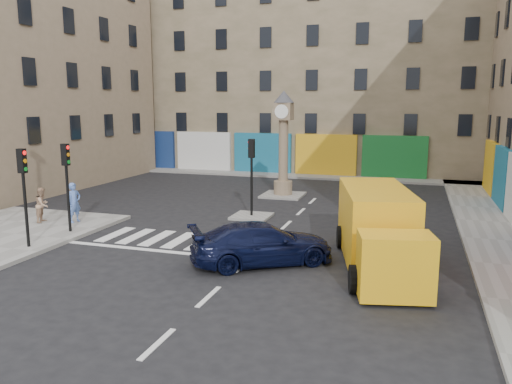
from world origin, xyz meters
The scene contains 15 objects.
ground centered at (0.00, 0.00, 0.00)m, with size 120.00×120.00×0.00m, color black.
sidewalk_right centered at (8.70, 10.00, 0.07)m, with size 2.60×30.00×0.15m, color gray.
sidewalk_far centered at (-4.00, 22.20, 0.07)m, with size 32.00×2.40×0.15m, color gray.
island_near centered at (-2.00, 8.00, 0.06)m, with size 1.80×1.80×0.12m, color gray.
island_far centered at (-2.00, 14.00, 0.06)m, with size 2.40×2.40×0.12m, color gray.
building_far centered at (-4.00, 28.00, 8.50)m, with size 32.00×10.00×17.00m, color gray.
building_left centered at (-19.00, 12.00, 7.50)m, with size 8.00×20.00×15.00m, color #89725A.
traffic_light_left_near centered at (-8.30, 0.20, 2.62)m, with size 0.28×0.22×3.70m.
traffic_light_left_far centered at (-8.30, 2.60, 2.62)m, with size 0.28×0.22×3.70m.
traffic_light_island centered at (-2.00, 8.00, 2.59)m, with size 0.28×0.22×3.70m.
clock_pillar centered at (-2.00, 14.00, 3.55)m, with size 1.20×1.20×6.10m.
navy_sedan centered at (0.57, 1.38, 0.72)m, with size 2.01×4.95×1.44m, color black.
yellow_van centered at (4.36, 2.43, 1.27)m, with size 3.64×7.33×2.56m.
pedestrian_blue centered at (-9.17, 4.08, 1.05)m, with size 0.66×0.43×1.81m, color #5577C2.
pedestrian_tan centered at (-10.57, 3.66, 0.94)m, with size 0.77×0.60×1.59m, color tan.
Camera 1 is at (5.43, -14.50, 5.47)m, focal length 35.00 mm.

